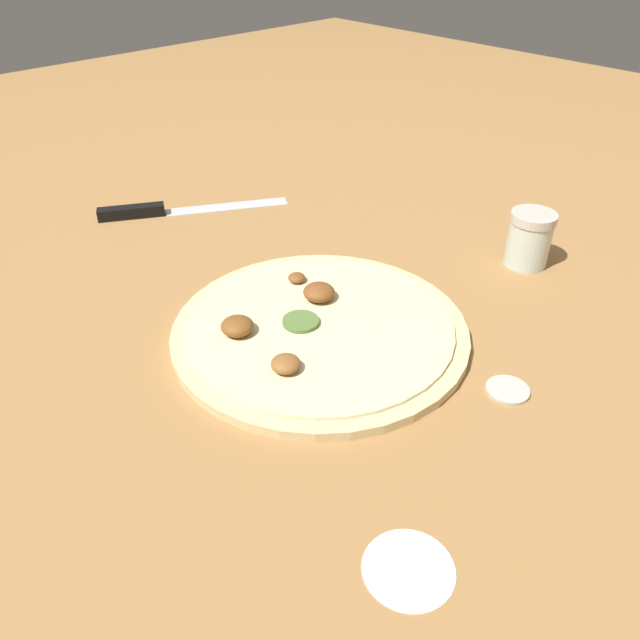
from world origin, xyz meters
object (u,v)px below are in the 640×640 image
knife (160,210)px  loose_cap (508,389)px  pizza (318,329)px  spice_jar (529,239)px

knife → loose_cap: knife is taller
pizza → spice_jar: spice_jar is taller
knife → spice_jar: size_ratio=3.56×
pizza → knife: bearing=84.5°
loose_cap → spice_jar: bearing=28.2°
pizza → spice_jar: size_ratio=4.51×
knife → spice_jar: spice_jar is taller
pizza → knife: size_ratio=1.27×
pizza → spice_jar: 0.33m
pizza → spice_jar: (0.32, -0.07, 0.03)m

